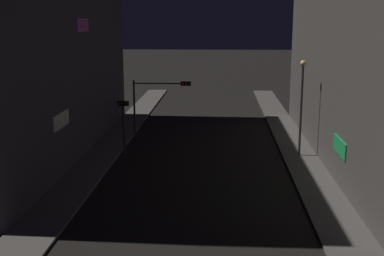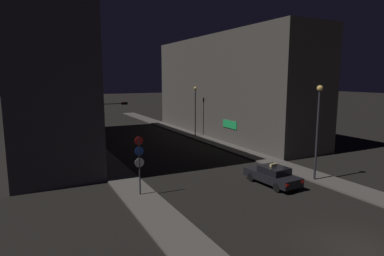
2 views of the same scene
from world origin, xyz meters
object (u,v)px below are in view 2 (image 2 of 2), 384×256
street_lamp_near_block (318,120)px  street_lamp_far_block (195,105)px  traffic_light_left_kerb (101,122)px  taxi (272,175)px  traffic_light_overhead (108,111)px  sign_pole_left (139,160)px

street_lamp_near_block → street_lamp_far_block: street_lamp_near_block is taller
street_lamp_near_block → street_lamp_far_block: bearing=88.0°
traffic_light_left_kerb → taxi: bearing=-68.5°
taxi → street_lamp_far_block: street_lamp_far_block is taller
traffic_light_overhead → street_lamp_far_block: size_ratio=0.71×
taxi → traffic_light_overhead: traffic_light_overhead is taller
sign_pole_left → street_lamp_far_block: 22.59m
taxi → street_lamp_near_block: size_ratio=0.63×
street_lamp_near_block → traffic_light_left_kerb: bearing=118.4°
traffic_light_left_kerb → street_lamp_near_block: bearing=-61.6°
taxi → traffic_light_left_kerb: 22.15m
traffic_light_left_kerb → street_lamp_far_block: size_ratio=0.58×
street_lamp_far_block → taxi: bearing=-101.9°
sign_pole_left → street_lamp_far_block: street_lamp_far_block is taller
traffic_light_left_kerb → street_lamp_far_block: street_lamp_far_block is taller
traffic_light_overhead → sign_pole_left: 23.10m
sign_pole_left → street_lamp_far_block: (13.67, 17.89, 1.77)m
traffic_light_overhead → street_lamp_near_block: bearing=-69.5°
taxi → sign_pole_left: (-9.44, 2.24, 1.75)m
street_lamp_near_block → street_lamp_far_block: size_ratio=1.10×
traffic_light_left_kerb → sign_pole_left: bearing=-94.2°
traffic_light_overhead → street_lamp_near_block: 27.69m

